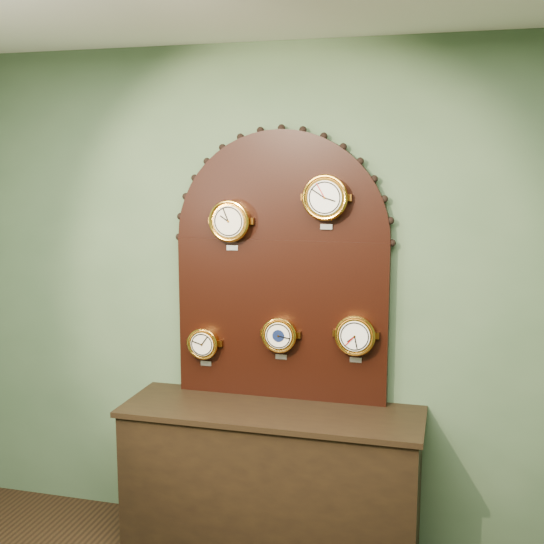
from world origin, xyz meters
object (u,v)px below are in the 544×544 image
(display_board, at_px, (281,258))
(tide_clock, at_px, (355,335))
(roman_clock, at_px, (230,221))
(arabic_clock, at_px, (326,198))
(shop_counter, at_px, (271,484))
(hygrometer, at_px, (204,343))
(barometer, at_px, (280,335))

(display_board, height_order, tide_clock, display_board)
(roman_clock, bearing_deg, tide_clock, 0.02)
(roman_clock, height_order, arabic_clock, arabic_clock)
(shop_counter, relative_size, arabic_clock, 5.43)
(roman_clock, height_order, tide_clock, roman_clock)
(arabic_clock, height_order, hygrometer, arabic_clock)
(hygrometer, bearing_deg, barometer, -0.08)
(shop_counter, xyz_separation_m, display_board, (0.00, 0.22, 1.23))
(display_board, xyz_separation_m, tide_clock, (0.43, -0.07, -0.39))
(barometer, height_order, tide_clock, tide_clock)
(roman_clock, relative_size, arabic_clock, 0.96)
(roman_clock, bearing_deg, display_board, 13.69)
(shop_counter, distance_m, hygrometer, 0.86)
(hygrometer, distance_m, barometer, 0.46)
(hygrometer, bearing_deg, display_board, 8.46)
(arabic_clock, bearing_deg, barometer, 179.77)
(barometer, bearing_deg, display_board, 98.13)
(display_board, relative_size, arabic_clock, 5.19)
(shop_counter, distance_m, tide_clock, 0.95)
(display_board, xyz_separation_m, roman_clock, (-0.27, -0.07, 0.21))
(shop_counter, bearing_deg, hygrometer, 160.64)
(roman_clock, bearing_deg, shop_counter, -29.22)
(arabic_clock, distance_m, barometer, 0.80)
(hygrometer, xyz_separation_m, barometer, (0.45, -0.00, 0.08))
(shop_counter, bearing_deg, arabic_clock, 30.66)
(shop_counter, bearing_deg, display_board, 90.00)
(shop_counter, bearing_deg, roman_clock, 150.78)
(tide_clock, bearing_deg, shop_counter, -160.34)
(shop_counter, xyz_separation_m, roman_clock, (-0.27, 0.15, 1.43))
(arabic_clock, distance_m, tide_clock, 0.76)
(arabic_clock, bearing_deg, roman_clock, 179.97)
(hygrometer, relative_size, tide_clock, 0.86)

